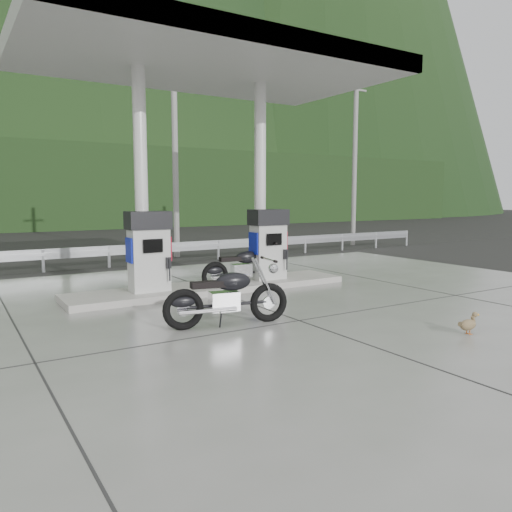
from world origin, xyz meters
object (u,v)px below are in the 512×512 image
gas_pump_right (268,244)px  duck (468,325)px  motorcycle_left (243,268)px  motorcycle_right (227,297)px  gas_pump_left (149,251)px

gas_pump_right → duck: (0.23, -5.70, -0.90)m
motorcycle_left → motorcycle_right: 3.81m
gas_pump_right → duck: bearing=-87.7°
gas_pump_left → motorcycle_left: bearing=1.0°
motorcycle_right → duck: size_ratio=5.04×
gas_pump_right → motorcycle_right: 4.27m
motorcycle_right → motorcycle_left: bearing=65.8°
gas_pump_right → motorcycle_left: (-0.72, 0.04, -0.56)m
duck → gas_pump_left: bearing=122.3°
motorcycle_left → duck: (0.95, -5.75, -0.34)m
gas_pump_right → motorcycle_left: size_ratio=0.87×
gas_pump_right → motorcycle_right: gas_pump_right is taller
gas_pump_left → motorcycle_left: gas_pump_left is taller
duck → motorcycle_left: bearing=100.7°
gas_pump_left → motorcycle_right: (0.32, -3.10, -0.54)m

